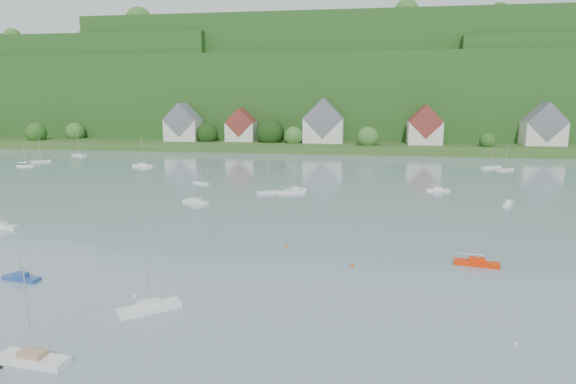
{
  "coord_description": "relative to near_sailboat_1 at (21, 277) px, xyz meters",
  "views": [
    {
      "loc": [
        22.17,
        -12.6,
        21.28
      ],
      "look_at": [
        8.22,
        75.0,
        4.0
      ],
      "focal_mm": 30.4,
      "sensor_mm": 36.0,
      "label": 1
    }
  ],
  "objects": [
    {
      "name": "forested_ridge",
      "position": [
        17.97,
        232.25,
        22.5
      ],
      "size": [
        620.0,
        181.22,
        69.89
      ],
      "color": "#1D4215",
      "rests_on": "ground"
    },
    {
      "name": "near_sailboat_3",
      "position": [
        18.65,
        -5.64,
        0.06
      ],
      "size": [
        5.96,
        5.37,
        8.48
      ],
      "rotation": [
        0.0,
        0.0,
        0.69
      ],
      "color": "silver",
      "rests_on": "ground"
    },
    {
      "name": "village_building_4",
      "position": [
        107.57,
        153.68,
        9.2
      ],
      "size": [
        15.0,
        10.4,
        16.5
      ],
      "color": "beige",
      "rests_on": "far_shore_strip"
    },
    {
      "name": "mooring_buoy_3",
      "position": [
        28.92,
        18.09,
        -0.39
      ],
      "size": [
        0.38,
        0.38,
        0.38
      ],
      "primitive_type": "sphere",
      "color": "#E34809",
      "rests_on": "ground"
    },
    {
      "name": "duck_pair",
      "position": [
        12.05,
        -16.89,
        -0.29
      ],
      "size": [
        1.63,
        1.46,
        0.3
      ],
      "color": "black",
      "rests_on": "ground"
    },
    {
      "name": "near_sailboat_1",
      "position": [
        0.0,
        0.0,
        0.0
      ],
      "size": [
        4.83,
        2.01,
        6.32
      ],
      "rotation": [
        0.0,
        0.0,
        -0.15
      ],
      "color": "navy",
      "rests_on": "ground"
    },
    {
      "name": "near_sailboat_6",
      "position": [
        -19.1,
        20.36,
        0.03
      ],
      "size": [
        5.39,
        1.51,
        7.28
      ],
      "rotation": [
        0.0,
        0.0,
        -0.0
      ],
      "color": "silver",
      "rests_on": "ground"
    },
    {
      "name": "near_sailboat_5",
      "position": [
        54.34,
        13.89,
        0.03
      ],
      "size": [
        5.7,
        2.5,
        7.45
      ],
      "rotation": [
        0.0,
        0.0,
        -0.18
      ],
      "color": "red",
      "rests_on": "ground"
    },
    {
      "name": "near_sailboat_2",
      "position": [
        13.54,
        -16.38,
        0.05
      ],
      "size": [
        6.28,
        2.33,
        8.29
      ],
      "rotation": [
        0.0,
        0.0,
        -0.1
      ],
      "color": "silver",
      "rests_on": "ground"
    },
    {
      "name": "village_building_1",
      "position": [
        -12.43,
        152.68,
        8.37
      ],
      "size": [
        12.0,
        9.36,
        14.0
      ],
      "color": "beige",
      "rests_on": "far_shore_strip"
    },
    {
      "name": "far_shore_strip",
      "position": [
        17.57,
        163.68,
        1.11
      ],
      "size": [
        600.0,
        60.0,
        3.0
      ],
      "primitive_type": "cube",
      "color": "#274B1C",
      "rests_on": "ground"
    },
    {
      "name": "mooring_buoy_4",
      "position": [
        53.27,
        -7.08,
        -0.39
      ],
      "size": [
        0.38,
        0.38,
        0.38
      ],
      "primitive_type": "sphere",
      "color": "silver",
      "rests_on": "ground"
    },
    {
      "name": "mooring_buoy_1",
      "position": [
        15.64,
        -2.71,
        -0.39
      ],
      "size": [
        0.5,
        0.5,
        0.5
      ],
      "primitive_type": "sphere",
      "color": "silver",
      "rests_on": "ground"
    },
    {
      "name": "mooring_buoy_2",
      "position": [
        38.54,
        11.18,
        -0.39
      ],
      "size": [
        0.4,
        0.4,
        0.4
      ],
      "primitive_type": "sphere",
      "color": "#E34809",
      "rests_on": "ground"
    },
    {
      "name": "village_building_3",
      "position": [
        62.57,
        149.68,
        9.04
      ],
      "size": [
        13.0,
        10.4,
        15.5
      ],
      "color": "beige",
      "rests_on": "far_shore_strip"
    },
    {
      "name": "village_building_0",
      "position": [
        -37.43,
        150.68,
        9.12
      ],
      "size": [
        14.0,
        10.4,
        16.0
      ],
      "color": "beige",
      "rests_on": "far_shore_strip"
    },
    {
      "name": "far_sailboat_cluster",
      "position": [
        31.66,
        80.96,
        -0.02
      ],
      "size": [
        192.1,
        76.05,
        8.71
      ],
      "color": "silver",
      "rests_on": "ground"
    },
    {
      "name": "village_building_2",
      "position": [
        22.57,
        151.68,
        9.88
      ],
      "size": [
        16.0,
        11.44,
        18.0
      ],
      "color": "beige",
      "rests_on": "far_shore_strip"
    }
  ]
}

